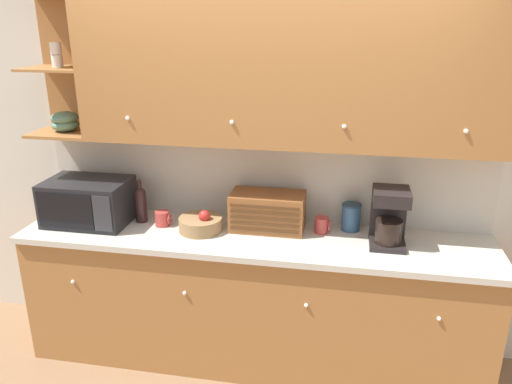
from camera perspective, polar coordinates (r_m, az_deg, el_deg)
name	(u,v)px	position (r m, az deg, el deg)	size (l,w,h in m)	color
ground_plane	(261,331)	(3.94, 0.58, -15.59)	(24.00, 24.00, 0.00)	#896647
wall_back	(262,166)	(3.39, 0.74, 2.96)	(5.42, 0.06, 2.60)	beige
counter_unit	(254,298)	(3.44, -0.28, -12.03)	(3.04, 0.63, 0.94)	#A36B38
backsplash_panel	(261,178)	(3.38, 0.63, 1.60)	(3.02, 0.01, 0.58)	beige
upper_cabinets	(286,70)	(3.03, 3.43, 13.72)	(3.02, 0.38, 0.89)	#A36B38
microwave	(88,202)	(3.54, -18.65, -1.05)	(0.55, 0.38, 0.30)	black
wine_bottle	(141,203)	(3.46, -13.05, -1.24)	(0.08, 0.08, 0.29)	black
mug_blue_second	(163,219)	(3.40, -10.63, -3.00)	(0.11, 0.09, 0.10)	#B73D38
fruit_basket	(201,224)	(3.28, -6.34, -3.62)	(0.28, 0.28, 0.15)	#937047
bread_box	(268,211)	(3.26, 1.33, -2.23)	(0.48, 0.26, 0.25)	brown
mug	(322,225)	(3.26, 7.54, -3.77)	(0.10, 0.09, 0.11)	#B73D38
storage_canister	(351,217)	(3.32, 10.80, -2.82)	(0.13, 0.13, 0.18)	#33567A
coffee_maker	(389,216)	(3.13, 14.97, -2.71)	(0.21, 0.24, 0.36)	black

